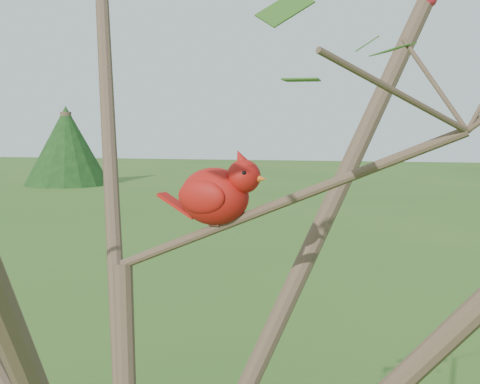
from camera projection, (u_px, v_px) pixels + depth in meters
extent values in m
ellipsoid|color=#A0160D|center=(214.00, 196.00, 1.18)|extent=(0.15, 0.12, 0.10)
sphere|color=#A0160D|center=(244.00, 176.00, 1.15)|extent=(0.07, 0.07, 0.06)
cone|color=#A0160D|center=(241.00, 159.00, 1.15)|extent=(0.05, 0.04, 0.04)
cone|color=#D85914|center=(259.00, 179.00, 1.14)|extent=(0.03, 0.03, 0.02)
ellipsoid|color=black|center=(254.00, 179.00, 1.14)|extent=(0.02, 0.03, 0.03)
cube|color=#A0160D|center=(178.00, 205.00, 1.21)|extent=(0.08, 0.05, 0.04)
ellipsoid|color=#A0160D|center=(222.00, 193.00, 1.22)|extent=(0.09, 0.05, 0.06)
ellipsoid|color=#A0160D|center=(201.00, 197.00, 1.15)|extent=(0.09, 0.05, 0.06)
cylinder|color=#413023|center=(67.00, 148.00, 24.54)|extent=(0.40, 0.40, 2.67)
cone|color=black|center=(67.00, 145.00, 24.53)|extent=(3.12, 3.12, 2.90)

